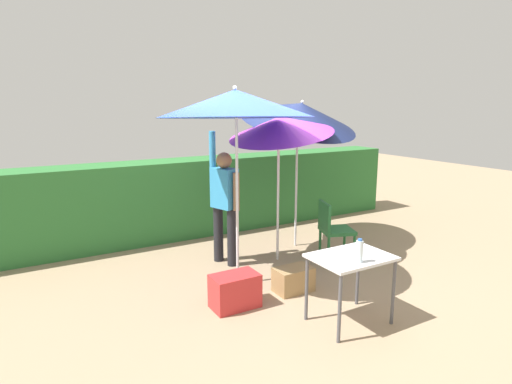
{
  "coord_description": "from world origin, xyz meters",
  "views": [
    {
      "loc": [
        -2.82,
        -4.55,
        2.26
      ],
      "look_at": [
        0.0,
        0.3,
        1.1
      ],
      "focal_mm": 30.17,
      "sensor_mm": 36.0,
      "label": 1
    }
  ],
  "objects_px": {
    "umbrella_orange": "(280,126)",
    "bottle_water": "(359,251)",
    "chair_plastic": "(333,228)",
    "cooler_box": "(235,291)",
    "umbrella_rainbow": "(236,104)",
    "umbrella_yellow": "(300,113)",
    "folding_table": "(351,264)",
    "person_vendor": "(225,200)",
    "crate_cardboard": "(293,279)"
  },
  "relations": [
    {
      "from": "chair_plastic",
      "to": "cooler_box",
      "type": "distance_m",
      "value": 1.98
    },
    {
      "from": "umbrella_yellow",
      "to": "bottle_water",
      "type": "bearing_deg",
      "value": -113.04
    },
    {
      "from": "umbrella_yellow",
      "to": "umbrella_rainbow",
      "type": "bearing_deg",
      "value": -151.0
    },
    {
      "from": "umbrella_rainbow",
      "to": "umbrella_orange",
      "type": "bearing_deg",
      "value": 25.79
    },
    {
      "from": "umbrella_orange",
      "to": "umbrella_rainbow",
      "type": "bearing_deg",
      "value": -154.21
    },
    {
      "from": "crate_cardboard",
      "to": "folding_table",
      "type": "xyz_separation_m",
      "value": [
        0.07,
        -0.91,
        0.49
      ]
    },
    {
      "from": "umbrella_yellow",
      "to": "bottle_water",
      "type": "xyz_separation_m",
      "value": [
        -1.06,
        -2.5,
        -1.26
      ]
    },
    {
      "from": "chair_plastic",
      "to": "folding_table",
      "type": "xyz_separation_m",
      "value": [
        -0.99,
        -1.45,
        0.13
      ]
    },
    {
      "from": "umbrella_rainbow",
      "to": "umbrella_orange",
      "type": "xyz_separation_m",
      "value": [
        0.93,
        0.45,
        -0.3
      ]
    },
    {
      "from": "person_vendor",
      "to": "umbrella_orange",
      "type": "bearing_deg",
      "value": -20.92
    },
    {
      "from": "chair_plastic",
      "to": "cooler_box",
      "type": "xyz_separation_m",
      "value": [
        -1.87,
        -0.56,
        -0.32
      ]
    },
    {
      "from": "chair_plastic",
      "to": "crate_cardboard",
      "type": "bearing_deg",
      "value": -152.87
    },
    {
      "from": "umbrella_rainbow",
      "to": "cooler_box",
      "type": "relative_size",
      "value": 4.68
    },
    {
      "from": "cooler_box",
      "to": "crate_cardboard",
      "type": "relative_size",
      "value": 1.14
    },
    {
      "from": "folding_table",
      "to": "bottle_water",
      "type": "distance_m",
      "value": 0.28
    },
    {
      "from": "umbrella_rainbow",
      "to": "folding_table",
      "type": "bearing_deg",
      "value": -69.12
    },
    {
      "from": "umbrella_orange",
      "to": "chair_plastic",
      "type": "distance_m",
      "value": 1.63
    },
    {
      "from": "umbrella_orange",
      "to": "bottle_water",
      "type": "distance_m",
      "value": 2.4
    },
    {
      "from": "umbrella_yellow",
      "to": "cooler_box",
      "type": "height_order",
      "value": "umbrella_yellow"
    },
    {
      "from": "chair_plastic",
      "to": "folding_table",
      "type": "relative_size",
      "value": 1.11
    },
    {
      "from": "crate_cardboard",
      "to": "folding_table",
      "type": "bearing_deg",
      "value": -85.75
    },
    {
      "from": "person_vendor",
      "to": "bottle_water",
      "type": "distance_m",
      "value": 2.39
    },
    {
      "from": "umbrella_rainbow",
      "to": "cooler_box",
      "type": "xyz_separation_m",
      "value": [
        -0.32,
        -0.56,
        -2.06
      ]
    },
    {
      "from": "chair_plastic",
      "to": "crate_cardboard",
      "type": "relative_size",
      "value": 1.93
    },
    {
      "from": "umbrella_yellow",
      "to": "crate_cardboard",
      "type": "distance_m",
      "value": 2.64
    },
    {
      "from": "person_vendor",
      "to": "cooler_box",
      "type": "distance_m",
      "value": 1.58
    },
    {
      "from": "folding_table",
      "to": "bottle_water",
      "type": "xyz_separation_m",
      "value": [
        -0.06,
        -0.18,
        0.2
      ]
    },
    {
      "from": "umbrella_rainbow",
      "to": "umbrella_yellow",
      "type": "relative_size",
      "value": 0.97
    },
    {
      "from": "umbrella_rainbow",
      "to": "crate_cardboard",
      "type": "distance_m",
      "value": 2.23
    },
    {
      "from": "person_vendor",
      "to": "crate_cardboard",
      "type": "relative_size",
      "value": 4.07
    },
    {
      "from": "folding_table",
      "to": "bottle_water",
      "type": "height_order",
      "value": "bottle_water"
    },
    {
      "from": "folding_table",
      "to": "chair_plastic",
      "type": "bearing_deg",
      "value": 55.72
    },
    {
      "from": "person_vendor",
      "to": "bottle_water",
      "type": "relative_size",
      "value": 7.83
    },
    {
      "from": "person_vendor",
      "to": "umbrella_rainbow",
      "type": "bearing_deg",
      "value": -104.68
    },
    {
      "from": "cooler_box",
      "to": "crate_cardboard",
      "type": "xyz_separation_m",
      "value": [
        0.81,
        0.01,
        -0.04
      ]
    },
    {
      "from": "folding_table",
      "to": "cooler_box",
      "type": "bearing_deg",
      "value": 134.4
    },
    {
      "from": "bottle_water",
      "to": "folding_table",
      "type": "bearing_deg",
      "value": 70.64
    },
    {
      "from": "person_vendor",
      "to": "chair_plastic",
      "type": "height_order",
      "value": "person_vendor"
    },
    {
      "from": "person_vendor",
      "to": "folding_table",
      "type": "bearing_deg",
      "value": -80.53
    },
    {
      "from": "crate_cardboard",
      "to": "folding_table",
      "type": "relative_size",
      "value": 0.58
    },
    {
      "from": "umbrella_orange",
      "to": "umbrella_yellow",
      "type": "height_order",
      "value": "umbrella_yellow"
    },
    {
      "from": "person_vendor",
      "to": "crate_cardboard",
      "type": "xyz_separation_m",
      "value": [
        0.3,
        -1.28,
        -0.79
      ]
    },
    {
      "from": "person_vendor",
      "to": "chair_plastic",
      "type": "xyz_separation_m",
      "value": [
        1.36,
        -0.73,
        -0.42
      ]
    },
    {
      "from": "chair_plastic",
      "to": "cooler_box",
      "type": "relative_size",
      "value": 1.69
    },
    {
      "from": "folding_table",
      "to": "umbrella_yellow",
      "type": "bearing_deg",
      "value": 66.68
    },
    {
      "from": "person_vendor",
      "to": "cooler_box",
      "type": "height_order",
      "value": "person_vendor"
    },
    {
      "from": "umbrella_orange",
      "to": "cooler_box",
      "type": "relative_size",
      "value": 4.32
    },
    {
      "from": "folding_table",
      "to": "bottle_water",
      "type": "bearing_deg",
      "value": -109.36
    },
    {
      "from": "umbrella_yellow",
      "to": "chair_plastic",
      "type": "bearing_deg",
      "value": -90.57
    },
    {
      "from": "umbrella_orange",
      "to": "bottle_water",
      "type": "bearing_deg",
      "value": -101.79
    }
  ]
}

